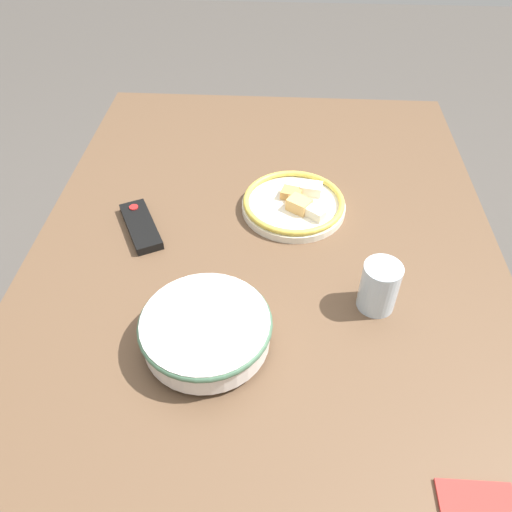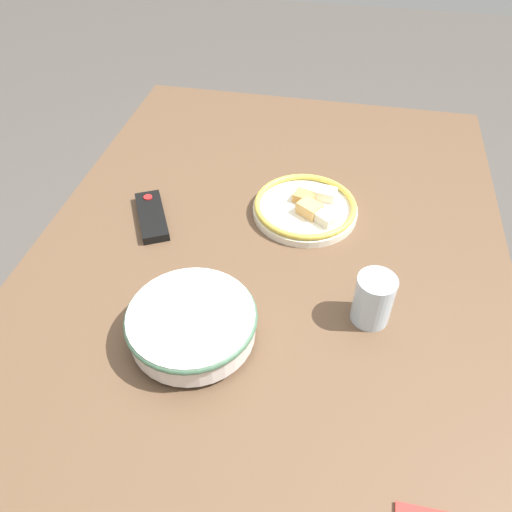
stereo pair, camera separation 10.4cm
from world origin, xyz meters
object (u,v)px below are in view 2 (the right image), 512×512
Objects in this scene: noodle_bowl at (192,323)px; food_plate at (306,208)px; tv_remote at (152,216)px; drinking_glass at (373,299)px.

noodle_bowl reaches higher than food_plate.
food_plate reaches higher than tv_remote.
drinking_glass is (0.11, -0.32, 0.01)m from noodle_bowl.
noodle_bowl is at bearing 158.62° from food_plate.
drinking_glass is at bearing -70.55° from noodle_bowl.
tv_remote is at bearing 32.13° from noodle_bowl.
food_plate is 2.36× the size of drinking_glass.
food_plate is (0.40, -0.16, -0.02)m from noodle_bowl.
noodle_bowl is 0.34m from drinking_glass.
tv_remote is at bearing 69.13° from drinking_glass.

